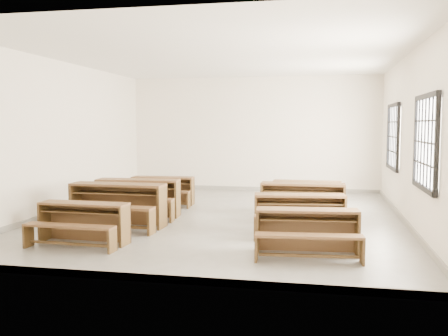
% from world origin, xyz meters
% --- Properties ---
extents(room, '(8.50, 8.50, 3.20)m').
position_xyz_m(room, '(0.09, 0.00, 2.14)').
color(room, gray).
rests_on(room, ground).
extents(desk_set_0, '(1.47, 0.81, 0.65)m').
position_xyz_m(desk_set_0, '(-1.74, -2.62, 0.38)').
color(desk_set_0, brown).
rests_on(desk_set_0, ground).
extents(desk_set_1, '(1.78, 0.96, 0.79)m').
position_xyz_m(desk_set_1, '(-1.74, -1.29, 0.46)').
color(desk_set_1, brown).
rests_on(desk_set_1, ground).
extents(desk_set_2, '(1.75, 1.00, 0.76)m').
position_xyz_m(desk_set_2, '(-1.74, -0.27, 0.44)').
color(desk_set_2, brown).
rests_on(desk_set_2, ground).
extents(desk_set_3, '(1.49, 0.83, 0.65)m').
position_xyz_m(desk_set_3, '(-1.73, 1.30, 0.38)').
color(desk_set_3, brown).
rests_on(desk_set_3, ground).
extents(desk_set_4, '(1.52, 0.88, 0.66)m').
position_xyz_m(desk_set_4, '(1.74, -2.62, 0.38)').
color(desk_set_4, brown).
rests_on(desk_set_4, ground).
extents(desk_set_5, '(1.61, 0.97, 0.69)m').
position_xyz_m(desk_set_5, '(1.57, -1.32, 0.40)').
color(desk_set_5, brown).
rests_on(desk_set_5, ground).
extents(desk_set_6, '(1.62, 0.84, 0.73)m').
position_xyz_m(desk_set_6, '(1.56, -0.04, 0.43)').
color(desk_set_6, brown).
rests_on(desk_set_6, ground).
extents(desk_set_7, '(1.48, 0.80, 0.65)m').
position_xyz_m(desk_set_7, '(1.61, 1.05, 0.38)').
color(desk_set_7, brown).
rests_on(desk_set_7, ground).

